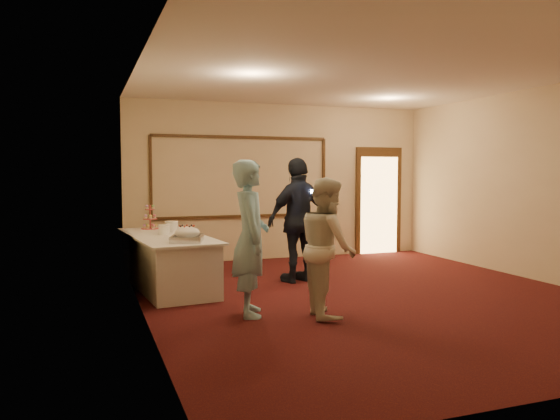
# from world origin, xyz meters

# --- Properties ---
(floor) EXTENTS (7.00, 7.00, 0.00)m
(floor) POSITION_xyz_m (0.00, 0.00, 0.00)
(floor) COLOR #330B12
(floor) RESTS_ON ground
(room_walls) EXTENTS (6.04, 7.04, 3.02)m
(room_walls) POSITION_xyz_m (0.00, 0.00, 2.03)
(room_walls) COLOR beige
(room_walls) RESTS_ON floor
(wall_molding) EXTENTS (3.45, 0.04, 1.55)m
(wall_molding) POSITION_xyz_m (-0.80, 3.47, 1.60)
(wall_molding) COLOR #371F10
(wall_molding) RESTS_ON room_walls
(doorway) EXTENTS (1.05, 0.07, 2.20)m
(doorway) POSITION_xyz_m (2.15, 3.45, 1.08)
(doorway) COLOR #371F10
(doorway) RESTS_ON floor
(buffet_table) EXTENTS (1.25, 2.64, 0.77)m
(buffet_table) POSITION_xyz_m (-2.51, 1.50, 0.39)
(buffet_table) COLOR white
(buffet_table) RESTS_ON floor
(pavlova_tray) EXTENTS (0.53, 0.64, 0.21)m
(pavlova_tray) POSITION_xyz_m (-2.35, 0.67, 0.86)
(pavlova_tray) COLOR #A9ABB0
(pavlova_tray) RESTS_ON buffet_table
(cupcake_stand) EXTENTS (0.29, 0.29, 0.43)m
(cupcake_stand) POSITION_xyz_m (-2.63, 2.46, 0.92)
(cupcake_stand) COLOR #C9474D
(cupcake_stand) RESTS_ON buffet_table
(plate_stack_a) EXTENTS (0.17, 0.17, 0.15)m
(plate_stack_a) POSITION_xyz_m (-2.53, 1.57, 0.84)
(plate_stack_a) COLOR white
(plate_stack_a) RESTS_ON buffet_table
(plate_stack_b) EXTENTS (0.20, 0.20, 0.17)m
(plate_stack_b) POSITION_xyz_m (-2.37, 1.90, 0.85)
(plate_stack_b) COLOR white
(plate_stack_b) RESTS_ON buffet_table
(tart) EXTENTS (0.26, 0.26, 0.05)m
(tart) POSITION_xyz_m (-2.29, 1.18, 0.80)
(tart) COLOR white
(tart) RESTS_ON buffet_table
(man) EXTENTS (0.57, 0.75, 1.84)m
(man) POSITION_xyz_m (-1.80, -0.42, 0.92)
(man) COLOR #92CFED
(man) RESTS_ON floor
(woman) EXTENTS (0.74, 0.89, 1.63)m
(woman) POSITION_xyz_m (-0.96, -0.75, 0.82)
(woman) COLOR white
(woman) RESTS_ON floor
(guest) EXTENTS (1.20, 0.75, 1.91)m
(guest) POSITION_xyz_m (-0.53, 1.22, 0.96)
(guest) COLOR black
(guest) RESTS_ON floor
(camera_flash) EXTENTS (0.07, 0.04, 0.05)m
(camera_flash) POSITION_xyz_m (-0.39, 1.12, 1.40)
(camera_flash) COLOR white
(camera_flash) RESTS_ON guest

